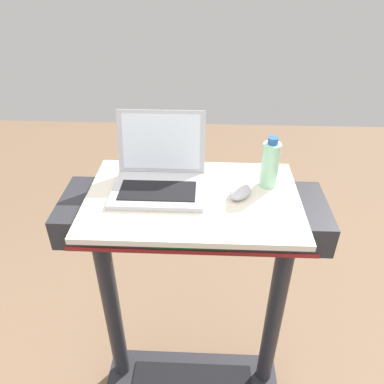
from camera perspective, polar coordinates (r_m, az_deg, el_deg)
The scene contains 4 objects.
desk_board at distance 1.25m, azimuth 0.10°, elevation -1.01°, with size 0.71×0.46×0.02m, color beige.
laptop at distance 1.28m, azimuth -4.97°, elevation 2.74°, with size 0.31×0.27×0.23m.
computer_mouse at distance 1.25m, azimuth 7.28°, elevation 0.05°, with size 0.06×0.10×0.03m, color #B2B2B7.
water_bottle at distance 1.29m, azimuth 11.73°, elevation 4.15°, with size 0.06×0.06×0.18m.
Camera 1 is at (0.04, -0.33, 1.88)m, focal length 35.23 mm.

